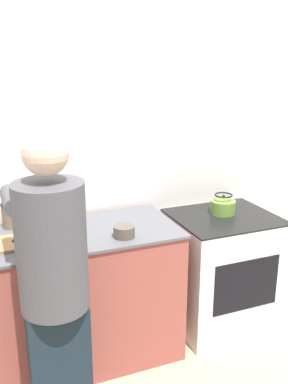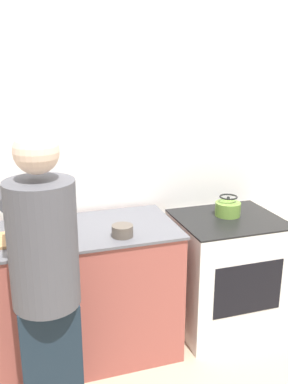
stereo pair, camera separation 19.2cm
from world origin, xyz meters
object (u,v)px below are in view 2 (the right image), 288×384
object	(u,v)px
cutting_board	(30,237)
bowl_prep	(122,231)
person	(46,279)
canister_jar	(14,212)
oven	(225,273)
knife	(28,238)
kettle	(228,207)

from	to	relation	value
cutting_board	bowl_prep	xyz separation A→B (m)	(0.56, -0.14, 0.03)
person	canister_jar	distance (m)	0.84
oven	bowl_prep	size ratio (longest dim) A/B	6.55
knife	canister_jar	bearing A→B (deg)	125.49
cutting_board	kettle	xyz separation A→B (m)	(1.44, 0.11, 0.01)
cutting_board	canister_jar	distance (m)	0.32
knife	canister_jar	world-z (taller)	canister_jar
cutting_board	kettle	size ratio (longest dim) A/B	2.07
oven	cutting_board	size ratio (longest dim) A/B	2.27
person	kettle	xyz separation A→B (m)	(1.40, 0.64, 0.03)
person	bowl_prep	world-z (taller)	person
kettle	canister_jar	distance (m)	1.54
oven	canister_jar	world-z (taller)	canister_jar
oven	canister_jar	bearing A→B (deg)	170.75
oven	bowl_prep	bearing A→B (deg)	-167.34
knife	bowl_prep	distance (m)	0.58
person	bowl_prep	xyz separation A→B (m)	(0.52, 0.39, 0.05)
person	kettle	world-z (taller)	person
oven	person	bearing A→B (deg)	-157.17
person	cutting_board	world-z (taller)	person
cutting_board	knife	bearing A→B (deg)	-115.93
person	kettle	bearing A→B (deg)	24.58
oven	kettle	world-z (taller)	kettle
person	knife	world-z (taller)	person
knife	oven	bearing A→B (deg)	26.87
canister_jar	knife	bearing A→B (deg)	-78.05
knife	cutting_board	bearing A→B (deg)	87.61
oven	knife	world-z (taller)	knife
person	cutting_board	bearing A→B (deg)	94.64
canister_jar	oven	bearing A→B (deg)	-9.25
knife	canister_jar	size ratio (longest dim) A/B	1.21
knife	bowl_prep	xyz separation A→B (m)	(0.57, -0.11, 0.02)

